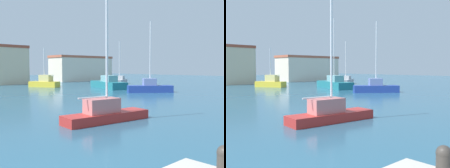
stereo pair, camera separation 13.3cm
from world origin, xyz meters
TOP-DOWN VIEW (x-y plane):
  - water at (15.00, 20.00)m, footprint 160.00×160.00m
  - sailboat_grey_inner_mooring at (32.58, 31.13)m, footprint 5.65×4.56m
  - sailboat_teal_mid_harbor at (24.44, 25.25)m, footprint 4.67×8.43m
  - sailboat_red_far_right at (7.71, 6.98)m, footprint 5.28×1.85m
  - sailboat_blue_distant_north at (23.60, 16.72)m, footprint 5.26×4.58m
  - sailboat_yellow_behind_lamppost at (18.73, 33.62)m, footprint 3.61×4.94m
  - yacht_club at (17.13, 45.75)m, footprint 6.94×6.90m
  - harbor_office at (35.01, 46.04)m, footprint 14.21×5.68m

SIDE VIEW (x-z plane):
  - water at x=15.00m, z-range 0.00..0.00m
  - sailboat_red_far_right at x=7.71m, z-range -3.45..4.51m
  - sailboat_grey_inner_mooring at x=32.58m, z-range -3.33..4.51m
  - sailboat_blue_distant_north at x=23.60m, z-range -3.66..4.91m
  - sailboat_teal_mid_harbor at x=24.44m, z-range -4.40..5.76m
  - sailboat_yellow_behind_lamppost at x=18.73m, z-range -2.29..3.73m
  - harbor_office at x=35.01m, z-range 0.01..5.67m
  - yacht_club at x=17.13m, z-range 0.01..7.04m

